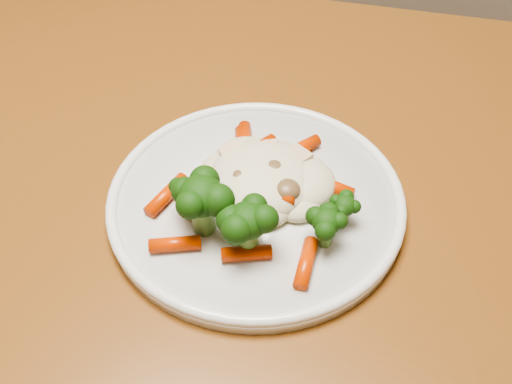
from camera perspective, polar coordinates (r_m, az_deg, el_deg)
dining_table at (r=0.59m, az=-3.19°, el=-11.91°), size 1.46×1.12×0.75m
plate at (r=0.56m, az=0.00°, el=-0.97°), size 0.26×0.26×0.01m
meal at (r=0.53m, az=-0.43°, el=0.12°), size 0.17×0.18×0.05m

